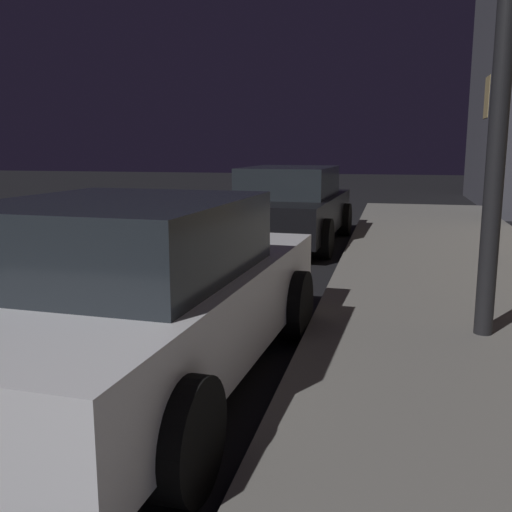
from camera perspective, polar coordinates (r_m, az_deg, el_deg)
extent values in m
cube|color=silver|center=(4.52, -11.76, -5.25)|extent=(2.11, 4.31, 0.64)
cube|color=#1E2328|center=(4.25, -13.12, 1.70)|extent=(1.77, 2.09, 0.56)
cylinder|color=black|center=(6.14, -13.93, -3.43)|extent=(0.25, 0.67, 0.66)
cylinder|color=black|center=(5.46, 3.88, -4.90)|extent=(0.25, 0.67, 0.66)
cylinder|color=black|center=(3.12, -6.93, -17.37)|extent=(0.25, 0.67, 0.66)
cube|color=black|center=(10.87, 3.28, 4.20)|extent=(1.92, 4.31, 0.64)
cube|color=#1E2328|center=(10.83, 3.32, 7.25)|extent=(1.62, 2.26, 0.56)
cylinder|color=black|center=(12.37, 0.56, 3.88)|extent=(0.25, 0.67, 0.66)
cylinder|color=black|center=(12.04, 8.73, 3.57)|extent=(0.25, 0.67, 0.66)
cylinder|color=black|center=(9.88, -3.39, 2.14)|extent=(0.25, 0.67, 0.66)
cylinder|color=black|center=(9.46, 6.79, 1.70)|extent=(0.25, 0.67, 0.66)
cylinder|color=black|center=(5.42, 23.18, 17.79)|extent=(0.16, 0.16, 4.78)
cube|color=#F2D17F|center=(18.96, 21.81, 14.29)|extent=(0.06, 0.90, 1.20)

